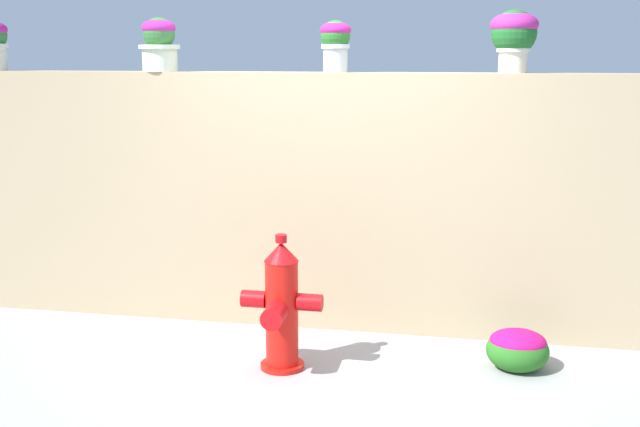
% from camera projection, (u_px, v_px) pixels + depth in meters
% --- Properties ---
extents(ground_plane, '(24.00, 24.00, 0.00)m').
position_uv_depth(ground_plane, '(304.00, 374.00, 4.96)').
color(ground_plane, '#989795').
extents(stone_wall, '(5.93, 0.29, 1.87)m').
position_uv_depth(stone_wall, '(332.00, 202.00, 5.72)').
color(stone_wall, tan).
rests_on(stone_wall, ground).
extents(potted_plant_1, '(0.30, 0.30, 0.39)m').
position_uv_depth(potted_plant_1, '(159.00, 42.00, 5.69)').
color(potted_plant_1, beige).
rests_on(potted_plant_1, stone_wall).
extents(potted_plant_2, '(0.22, 0.22, 0.36)m').
position_uv_depth(potted_plant_2, '(336.00, 41.00, 5.44)').
color(potted_plant_2, silver).
rests_on(potted_plant_2, stone_wall).
extents(potted_plant_3, '(0.32, 0.32, 0.42)m').
position_uv_depth(potted_plant_3, '(514.00, 34.00, 5.27)').
color(potted_plant_3, beige).
rests_on(potted_plant_3, stone_wall).
extents(fire_hydrant, '(0.53, 0.42, 0.89)m').
position_uv_depth(fire_hydrant, '(281.00, 308.00, 4.97)').
color(fire_hydrant, red).
rests_on(fire_hydrant, ground).
extents(flower_bush_left, '(0.40, 0.36, 0.27)m').
position_uv_depth(flower_bush_left, '(518.00, 348.00, 5.02)').
color(flower_bush_left, '#286C20').
rests_on(flower_bush_left, ground).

